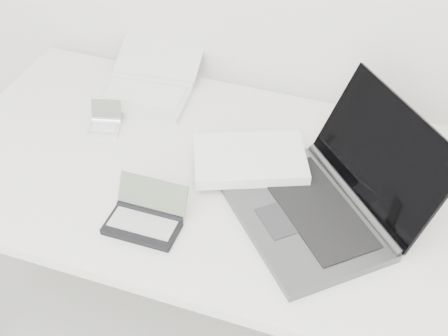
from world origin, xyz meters
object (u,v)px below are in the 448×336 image
(palmtop_charcoal, at_px, (145,219))
(desk, at_px, (240,191))
(laptop_large, at_px, (302,186))
(netbook_open_white, at_px, (148,87))

(palmtop_charcoal, bearing_deg, desk, 54.53)
(laptop_large, height_order, palmtop_charcoal, laptop_large)
(netbook_open_white, bearing_deg, palmtop_charcoal, -72.26)
(desk, bearing_deg, laptop_large, -6.75)
(desk, distance_m, palmtop_charcoal, 0.29)
(laptop_large, bearing_deg, palmtop_charcoal, -100.02)
(netbook_open_white, bearing_deg, laptop_large, -34.31)
(palmtop_charcoal, bearing_deg, netbook_open_white, 113.81)
(desk, xyz_separation_m, laptop_large, (0.16, -0.02, 0.09))
(laptop_large, xyz_separation_m, palmtop_charcoal, (-0.32, -0.21, -0.02))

